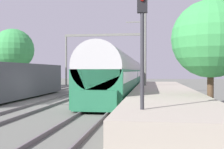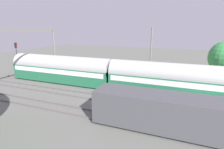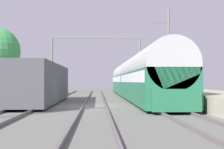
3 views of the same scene
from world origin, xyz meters
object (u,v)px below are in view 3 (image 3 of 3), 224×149
at_px(railway_signal_far, 132,70).
at_px(catenary_gantry, 96,52).
at_px(passenger_train, 135,78).
at_px(person_crossing, 144,86).
at_px(freight_car, 40,84).

height_order(railway_signal_far, catenary_gantry, catenary_gantry).
distance_m(passenger_train, railway_signal_far, 19.29).
xyz_separation_m(person_crossing, catenary_gantry, (-5.80, 5.37, 4.59)).
bearing_deg(passenger_train, freight_car, -133.30).
xyz_separation_m(passenger_train, person_crossing, (1.80, 5.36, -0.94)).
distance_m(passenger_train, freight_car, 11.68).
distance_m(passenger_train, catenary_gantry, 12.02).
bearing_deg(person_crossing, railway_signal_far, -19.40).
bearing_deg(catenary_gantry, passenger_train, -69.55).
bearing_deg(catenary_gantry, railway_signal_far, 54.88).
distance_m(freight_car, railway_signal_far, 29.42).
relative_size(freight_car, catenary_gantry, 1.05).
relative_size(person_crossing, catenary_gantry, 0.14).
bearing_deg(catenary_gantry, freight_car, -101.76).
bearing_deg(freight_car, railway_signal_far, 70.25).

